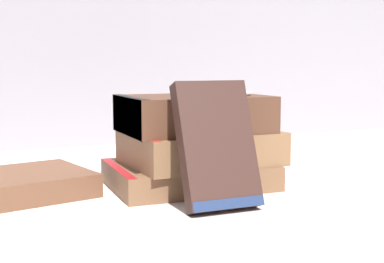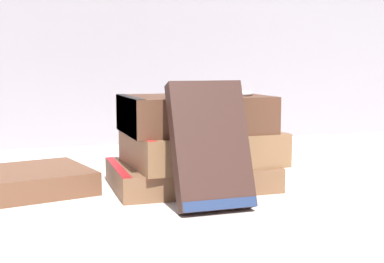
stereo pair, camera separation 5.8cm
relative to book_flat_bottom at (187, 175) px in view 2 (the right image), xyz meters
name	(u,v)px [view 2 (the right image)]	position (x,y,z in m)	size (l,w,h in m)	color
ground_plane	(163,192)	(-0.04, -0.02, -0.02)	(3.00, 3.00, 0.00)	silver
book_flat_bottom	(187,175)	(0.00, 0.00, 0.00)	(0.22, 0.17, 0.03)	brown
book_flat_middle	(199,148)	(0.01, -0.01, 0.04)	(0.21, 0.16, 0.05)	brown
book_flat_top	(191,114)	(0.00, -0.01, 0.09)	(0.20, 0.14, 0.05)	#4C2D1E
book_leaning_front	(211,150)	(-0.01, -0.12, 0.06)	(0.09, 0.07, 0.15)	#331E19
pocket_watch	(232,93)	(0.06, -0.02, 0.12)	(0.06, 0.06, 0.01)	white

